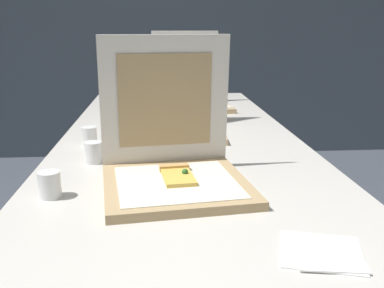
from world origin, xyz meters
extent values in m
cube|color=#4C5660|center=(0.00, 3.15, 1.30)|extent=(10.00, 0.10, 2.60)
cube|color=beige|center=(0.00, 0.69, 0.71)|extent=(0.87, 2.50, 0.03)
cylinder|color=#38383D|center=(-0.36, 1.86, 0.35)|extent=(0.04, 0.04, 0.69)
cylinder|color=#38383D|center=(0.36, 1.86, 0.35)|extent=(0.04, 0.04, 0.69)
cube|color=tan|center=(-0.04, 0.28, 0.73)|extent=(0.40, 0.40, 0.02)
cube|color=silver|center=(-0.04, 0.28, 0.74)|extent=(0.33, 0.33, 0.00)
cube|color=silver|center=(-0.06, 0.45, 0.92)|extent=(0.36, 0.07, 0.36)
cube|color=tan|center=(-0.06, 0.44, 0.92)|extent=(0.26, 0.05, 0.26)
cube|color=#E5B74C|center=(-0.03, 0.30, 0.75)|extent=(0.09, 0.14, 0.01)
cube|color=tan|center=(-0.04, 0.36, 0.75)|extent=(0.08, 0.03, 0.02)
sphere|color=#2D6628|center=(-0.01, 0.31, 0.76)|extent=(0.02, 0.02, 0.02)
cube|color=tan|center=(-0.01, 0.87, 0.73)|extent=(0.37, 0.37, 0.02)
cube|color=silver|center=(-0.02, 0.88, 0.74)|extent=(0.32, 0.32, 0.00)
cube|color=silver|center=(0.00, 1.10, 0.91)|extent=(0.36, 0.12, 0.34)
cube|color=tan|center=(0.00, 1.10, 0.91)|extent=(0.26, 0.08, 0.25)
cylinder|color=white|center=(-0.05, 0.92, 0.77)|extent=(0.03, 0.03, 0.00)
cylinder|color=white|center=(-0.04, 0.92, 0.76)|extent=(0.01, 0.00, 0.03)
cylinder|color=white|center=(-0.05, 0.92, 0.76)|extent=(0.01, 0.00, 0.03)
cylinder|color=white|center=(-0.05, 0.91, 0.76)|extent=(0.01, 0.00, 0.03)
cube|color=tan|center=(0.09, 1.42, 0.73)|extent=(0.39, 0.39, 0.02)
cube|color=silver|center=(0.09, 1.43, 0.74)|extent=(0.38, 0.38, 0.00)
cube|color=silver|center=(0.07, 1.62, 0.92)|extent=(0.36, 0.08, 0.35)
cube|color=tan|center=(0.07, 1.61, 0.92)|extent=(0.26, 0.05, 0.26)
cylinder|color=white|center=(-0.34, 0.25, 0.75)|extent=(0.05, 0.05, 0.06)
cylinder|color=white|center=(-0.32, 0.74, 0.75)|extent=(0.05, 0.05, 0.06)
cylinder|color=white|center=(-0.27, 0.53, 0.75)|extent=(0.05, 0.05, 0.06)
cylinder|color=white|center=(-0.24, 1.11, 0.75)|extent=(0.05, 0.05, 0.06)
cube|color=white|center=(0.21, -0.06, 0.72)|extent=(0.18, 0.18, 0.00)
cube|color=white|center=(0.22, -0.08, 0.72)|extent=(0.13, 0.13, 0.00)
camera|label=1|loc=(-0.08, -0.77, 1.12)|focal=41.64mm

